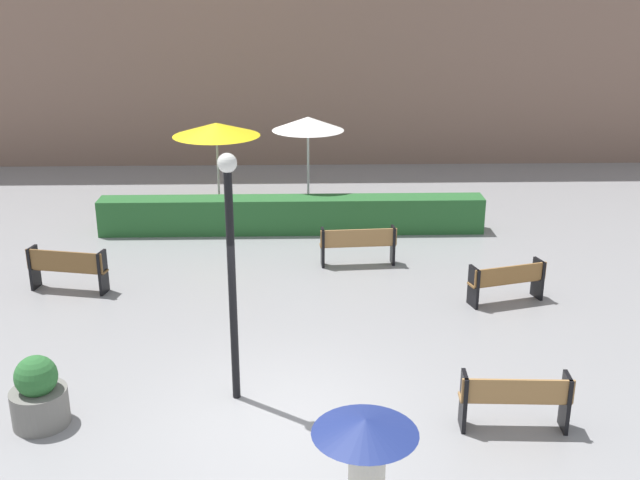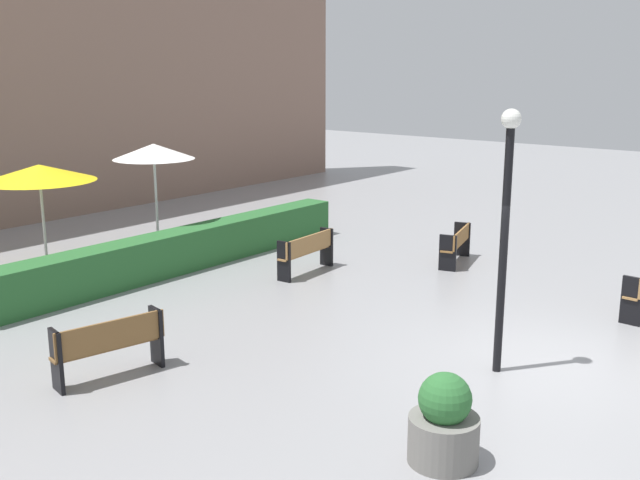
% 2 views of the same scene
% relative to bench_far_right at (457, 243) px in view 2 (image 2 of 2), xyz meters
% --- Properties ---
extents(ground_plane, '(60.00, 60.00, 0.00)m').
position_rel_bench_far_right_xyz_m(ground_plane, '(-4.33, -3.95, -0.48)').
color(ground_plane, gray).
extents(bench_far_right, '(1.58, 0.77, 0.81)m').
position_rel_bench_far_right_xyz_m(bench_far_right, '(0.00, 0.00, 0.00)').
color(bench_far_right, olive).
rests_on(bench_far_right, ground).
extents(bench_back_row, '(1.71, 0.43, 0.86)m').
position_rel_bench_far_right_xyz_m(bench_back_row, '(-2.78, 2.10, 0.05)').
color(bench_back_row, '#9E7242').
rests_on(bench_back_row, ground).
extents(bench_far_left, '(1.66, 0.67, 0.90)m').
position_rel_bench_far_right_xyz_m(bench_far_left, '(-8.80, 0.79, 0.06)').
color(bench_far_left, brown).
rests_on(bench_far_left, ground).
extents(planter_pot, '(0.81, 0.81, 1.08)m').
position_rel_bench_far_right_xyz_m(planter_pot, '(-7.83, -4.10, -0.01)').
color(planter_pot, slate).
rests_on(planter_pot, ground).
extents(lamp_post, '(0.28, 0.28, 3.84)m').
position_rel_bench_far_right_xyz_m(lamp_post, '(-5.06, -3.44, 1.89)').
color(lamp_post, black).
rests_on(lamp_post, ground).
extents(patio_umbrella_yellow, '(2.35, 2.35, 2.37)m').
position_rel_bench_far_right_xyz_m(patio_umbrella_yellow, '(-6.29, 6.55, 1.71)').
color(patio_umbrella_yellow, silver).
rests_on(patio_umbrella_yellow, ground).
extents(patio_umbrella_white, '(1.87, 1.87, 2.66)m').
position_rel_bench_far_right_xyz_m(patio_umbrella_white, '(-3.84, 5.80, 2.00)').
color(patio_umbrella_white, silver).
rests_on(patio_umbrella_white, ground).
extents(hedge_strip, '(9.54, 0.70, 0.89)m').
position_rel_bench_far_right_xyz_m(hedge_strip, '(-4.26, 4.45, -0.03)').
color(hedge_strip, '#28602D').
rests_on(hedge_strip, ground).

